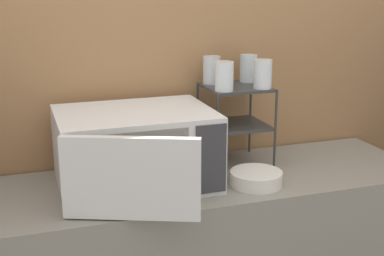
% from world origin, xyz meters
% --- Properties ---
extents(wall_back, '(8.00, 0.06, 2.60)m').
position_xyz_m(wall_back, '(0.00, 0.60, 1.30)').
color(wall_back, '#9E7047').
rests_on(wall_back, ground_plane).
extents(microwave, '(0.58, 0.61, 0.29)m').
position_xyz_m(microwave, '(-0.33, 0.29, 1.08)').
color(microwave, silver).
rests_on(microwave, counter).
extents(dish_rack, '(0.26, 0.25, 0.33)m').
position_xyz_m(dish_rack, '(0.12, 0.41, 1.17)').
color(dish_rack, '#333333').
rests_on(dish_rack, counter).
extents(glass_front_left, '(0.07, 0.07, 0.11)m').
position_xyz_m(glass_front_left, '(0.04, 0.34, 1.32)').
color(glass_front_left, silver).
rests_on(glass_front_left, dish_rack).
extents(glass_back_right, '(0.07, 0.07, 0.11)m').
position_xyz_m(glass_back_right, '(0.21, 0.48, 1.32)').
color(glass_back_right, silver).
rests_on(glass_back_right, dish_rack).
extents(glass_front_right, '(0.07, 0.07, 0.11)m').
position_xyz_m(glass_front_right, '(0.20, 0.33, 1.32)').
color(glass_front_right, silver).
rests_on(glass_front_right, dish_rack).
extents(glass_back_left, '(0.07, 0.07, 0.11)m').
position_xyz_m(glass_back_left, '(0.05, 0.49, 1.32)').
color(glass_back_left, silver).
rests_on(glass_back_left, dish_rack).
extents(bowl, '(0.20, 0.20, 0.05)m').
position_xyz_m(bowl, '(0.10, 0.15, 0.96)').
color(bowl, silver).
rests_on(bowl, counter).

